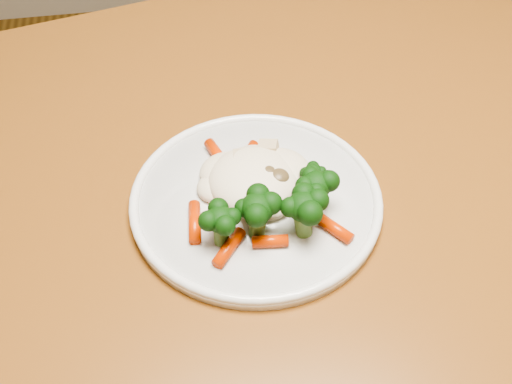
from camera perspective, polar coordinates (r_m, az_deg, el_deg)
The scene contains 3 objects.
dining_table at distance 0.73m, azimuth -2.98°, elevation -6.43°, with size 1.44×1.12×0.75m.
plate at distance 0.66m, azimuth 0.00°, elevation -0.84°, with size 0.26×0.26×0.01m, color white.
meal at distance 0.63m, azimuth 0.86°, elevation 0.09°, with size 0.16×0.17×0.05m.
Camera 1 is at (0.29, -0.62, 1.24)m, focal length 45.00 mm.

